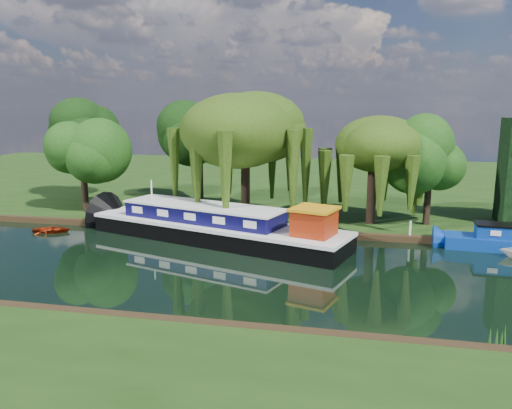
# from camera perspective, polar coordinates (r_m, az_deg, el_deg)

# --- Properties ---
(ground) EXTENTS (120.00, 120.00, 0.00)m
(ground) POSITION_cam_1_polar(r_m,az_deg,el_deg) (28.91, 0.47, -7.56)
(ground) COLOR black
(far_bank) EXTENTS (120.00, 52.00, 0.45)m
(far_bank) POSITION_cam_1_polar(r_m,az_deg,el_deg) (61.76, 6.71, 2.62)
(far_bank) COLOR black
(far_bank) RESTS_ON ground
(dutch_barge) EXTENTS (19.62, 9.93, 4.05)m
(dutch_barge) POSITION_cam_1_polar(r_m,az_deg,el_deg) (34.99, -4.41, -2.56)
(dutch_barge) COLOR black
(dutch_barge) RESTS_ON ground
(red_dinghy) EXTENTS (3.08, 2.48, 0.57)m
(red_dinghy) POSITION_cam_1_polar(r_m,az_deg,el_deg) (40.54, -22.28, -2.94)
(red_dinghy) COLOR maroon
(red_dinghy) RESTS_ON ground
(willow_left) EXTENTS (7.91, 7.91, 9.48)m
(willow_left) POSITION_cam_1_polar(r_m,az_deg,el_deg) (38.98, -1.24, 8.28)
(willow_left) COLOR black
(willow_left) RESTS_ON far_bank
(willow_right) EXTENTS (6.00, 6.00, 7.31)m
(willow_right) POSITION_cam_1_polar(r_m,az_deg,el_deg) (38.51, 13.27, 5.64)
(willow_right) COLOR black
(willow_right) RESTS_ON far_bank
(tree_far_left) EXTENTS (4.71, 4.71, 7.59)m
(tree_far_left) POSITION_cam_1_polar(r_m,az_deg,el_deg) (44.56, -19.26, 5.86)
(tree_far_left) COLOR black
(tree_far_left) RESTS_ON far_bank
(tree_far_back) EXTENTS (5.17, 5.17, 8.69)m
(tree_far_back) POSITION_cam_1_polar(r_m,az_deg,el_deg) (50.97, -19.37, 7.40)
(tree_far_back) COLOR black
(tree_far_back) RESTS_ON far_bank
(tree_far_mid) EXTENTS (5.25, 5.25, 8.58)m
(tree_far_mid) POSITION_cam_1_polar(r_m,az_deg,el_deg) (47.08, -6.51, 7.52)
(tree_far_mid) COLOR black
(tree_far_mid) RESTS_ON far_bank
(tree_far_right) EXTENTS (4.36, 4.36, 7.14)m
(tree_far_right) POSITION_cam_1_polar(r_m,az_deg,el_deg) (39.41, 19.28, 4.83)
(tree_far_right) COLOR black
(tree_far_right) RESTS_ON far_bank
(lamppost) EXTENTS (0.36, 0.36, 2.56)m
(lamppost) POSITION_cam_1_polar(r_m,az_deg,el_deg) (38.29, 4.31, 0.79)
(lamppost) COLOR silver
(lamppost) RESTS_ON far_bank
(mooring_posts) EXTENTS (19.16, 0.16, 1.00)m
(mooring_posts) POSITION_cam_1_polar(r_m,az_deg,el_deg) (36.70, 2.30, -1.98)
(mooring_posts) COLOR silver
(mooring_posts) RESTS_ON far_bank
(reeds_near) EXTENTS (33.70, 1.50, 1.10)m
(reeds_near) POSITION_cam_1_polar(r_m,az_deg,el_deg) (21.21, 15.22, -13.53)
(reeds_near) COLOR #194312
(reeds_near) RESTS_ON ground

